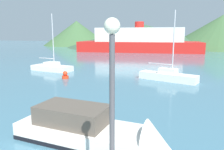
{
  "coord_description": "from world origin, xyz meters",
  "views": [
    {
      "loc": [
        6.41,
        -3.87,
        4.78
      ],
      "look_at": [
        0.69,
        14.0,
        1.2
      ],
      "focal_mm": 35.0,
      "sensor_mm": 36.0,
      "label": 1
    }
  ],
  "objects_px": {
    "ferry_distant": "(139,41)",
    "streetlamp": "(112,91)",
    "motorboat_near": "(94,132)",
    "sailboat_inner": "(52,67)",
    "sailboat_middle": "(168,76)",
    "buoy_marker": "(65,76)"
  },
  "relations": [
    {
      "from": "sailboat_inner",
      "to": "buoy_marker",
      "type": "height_order",
      "value": "sailboat_inner"
    },
    {
      "from": "sailboat_inner",
      "to": "buoy_marker",
      "type": "bearing_deg",
      "value": -34.77
    },
    {
      "from": "streetlamp",
      "to": "motorboat_near",
      "type": "bearing_deg",
      "value": 118.05
    },
    {
      "from": "streetlamp",
      "to": "ferry_distant",
      "type": "bearing_deg",
      "value": 100.19
    },
    {
      "from": "motorboat_near",
      "to": "streetlamp",
      "type": "bearing_deg",
      "value": -57.11
    },
    {
      "from": "motorboat_near",
      "to": "buoy_marker",
      "type": "bearing_deg",
      "value": 129.41
    },
    {
      "from": "streetlamp",
      "to": "sailboat_middle",
      "type": "height_order",
      "value": "sailboat_middle"
    },
    {
      "from": "ferry_distant",
      "to": "sailboat_middle",
      "type": "bearing_deg",
      "value": -80.7
    },
    {
      "from": "streetlamp",
      "to": "sailboat_middle",
      "type": "relative_size",
      "value": 0.65
    },
    {
      "from": "sailboat_inner",
      "to": "sailboat_middle",
      "type": "height_order",
      "value": "sailboat_inner"
    },
    {
      "from": "ferry_distant",
      "to": "sailboat_inner",
      "type": "bearing_deg",
      "value": -104.59
    },
    {
      "from": "sailboat_inner",
      "to": "sailboat_middle",
      "type": "xyz_separation_m",
      "value": [
        14.81,
        -1.63,
        0.05
      ]
    },
    {
      "from": "sailboat_middle",
      "to": "buoy_marker",
      "type": "xyz_separation_m",
      "value": [
        -10.55,
        -2.4,
        -0.17
      ]
    },
    {
      "from": "streetlamp",
      "to": "buoy_marker",
      "type": "xyz_separation_m",
      "value": [
        -10.4,
        15.98,
        -3.21
      ]
    },
    {
      "from": "motorboat_near",
      "to": "ferry_distant",
      "type": "xyz_separation_m",
      "value": [
        -7.6,
        49.9,
        2.23
      ]
    },
    {
      "from": "streetlamp",
      "to": "motorboat_near",
      "type": "distance_m",
      "value": 5.35
    },
    {
      "from": "sailboat_middle",
      "to": "ferry_distant",
      "type": "xyz_separation_m",
      "value": [
        -9.82,
        35.41,
        2.24
      ]
    },
    {
      "from": "buoy_marker",
      "to": "sailboat_inner",
      "type": "bearing_deg",
      "value": 136.55
    },
    {
      "from": "ferry_distant",
      "to": "streetlamp",
      "type": "bearing_deg",
      "value": -86.01
    },
    {
      "from": "sailboat_middle",
      "to": "ferry_distant",
      "type": "height_order",
      "value": "ferry_distant"
    },
    {
      "from": "sailboat_inner",
      "to": "buoy_marker",
      "type": "xyz_separation_m",
      "value": [
        4.25,
        -4.03,
        -0.12
      ]
    },
    {
      "from": "motorboat_near",
      "to": "sailboat_inner",
      "type": "distance_m",
      "value": 20.45
    }
  ]
}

